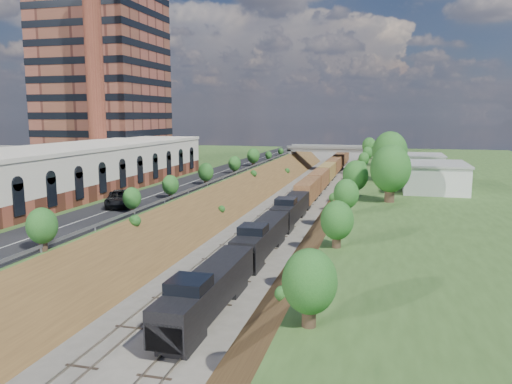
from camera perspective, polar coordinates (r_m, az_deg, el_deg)
name	(u,v)px	position (r m, az deg, el deg)	size (l,w,h in m)	color
ground	(121,368)	(35.79, -15.15, -18.87)	(400.00, 400.00, 0.00)	#6B665B
platform_left	(125,186)	(101.21, -14.72, 0.62)	(44.00, 180.00, 5.00)	#345422
platform_right	(489,201)	(90.01, 25.09, -0.92)	(44.00, 180.00, 5.00)	#345422
embankment_left	(232,204)	(92.94, -2.73, -1.37)	(7.07, 180.00, 7.07)	brown
embankment_right	(352,210)	(89.02, 10.93, -1.98)	(7.07, 180.00, 7.07)	brown
rail_left_track	(276,205)	(90.82, 2.34, -1.55)	(1.58, 180.00, 0.18)	gray
rail_right_track	(305,207)	(89.89, 5.58, -1.69)	(1.58, 180.00, 0.18)	gray
road	(209,176)	(93.61, -5.39, 1.80)	(8.00, 180.00, 0.10)	black
guardrail	(230,174)	(92.05, -3.03, 2.02)	(0.10, 171.00, 0.70)	#99999E
commercial_building	(80,168)	(79.29, -19.48, 2.58)	(14.30, 62.30, 7.00)	brown
highrise_tower	(101,38)	(117.32, -17.25, 16.50)	(22.00, 22.00, 53.90)	brown
smokestack	(95,67)	(98.71, -17.97, 13.38)	(3.20, 3.20, 40.00)	brown
overpass	(329,154)	(150.65, 8.34, 4.35)	(24.50, 8.30, 7.40)	gray
white_building_near	(434,178)	(80.22, 19.64, 1.55)	(9.00, 12.00, 4.00)	silver
white_building_far	(421,165)	(102.01, 18.31, 2.96)	(8.00, 10.00, 3.60)	silver
tree_right_large	(391,169)	(67.70, 15.13, 2.53)	(5.25, 5.25, 7.61)	#473323
tree_left_crest	(115,203)	(55.80, -15.86, -1.22)	(2.45, 2.45, 3.55)	#473323
freight_train	(318,181)	(107.32, 7.12, 1.31)	(2.91, 148.68, 4.55)	black
suv	(120,198)	(64.63, -15.26, -0.71)	(3.29, 7.13, 1.98)	black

